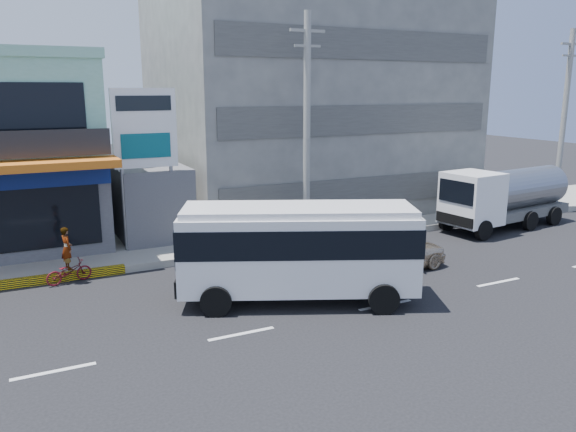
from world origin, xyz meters
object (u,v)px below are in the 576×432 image
(minibus, at_px, (298,245))
(sedan, at_px, (392,251))
(tanker_truck, at_px, (503,196))
(utility_pole_far, at_px, (564,121))
(satellite_dish, at_px, (149,165))
(concrete_building, at_px, (307,86))
(utility_pole_near, at_px, (307,130))
(billboard, at_px, (145,137))
(motorcycle_rider, at_px, (68,265))

(minibus, distance_m, sedan, 4.98)
(tanker_truck, bearing_deg, utility_pole_far, 13.87)
(satellite_dish, height_order, tanker_truck, satellite_dish)
(concrete_building, bearing_deg, satellite_dish, -158.20)
(utility_pole_far, bearing_deg, satellite_dish, 170.71)
(utility_pole_near, bearing_deg, sedan, -73.78)
(billboard, bearing_deg, utility_pole_far, -4.57)
(minibus, bearing_deg, satellite_dish, 105.69)
(sedan, bearing_deg, utility_pole_far, -78.34)
(concrete_building, relative_size, utility_pole_near, 1.60)
(concrete_building, relative_size, tanker_truck, 2.05)
(billboard, relative_size, minibus, 0.87)
(satellite_dish, xyz_separation_m, billboard, (-0.50, -1.80, 1.35))
(sedan, height_order, motorcycle_rider, motorcycle_rider)
(concrete_building, bearing_deg, billboard, -151.08)
(concrete_building, height_order, motorcycle_rider, concrete_building)
(minibus, bearing_deg, tanker_truck, 17.80)
(utility_pole_near, height_order, sedan, utility_pole_near)
(concrete_building, height_order, minibus, concrete_building)
(sedan, bearing_deg, satellite_dish, 36.34)
(tanker_truck, bearing_deg, utility_pole_near, 172.42)
(utility_pole_far, height_order, tanker_truck, utility_pole_far)
(minibus, xyz_separation_m, motorcycle_rider, (-6.64, 5.20, -1.22))
(concrete_building, distance_m, utility_pole_far, 14.32)
(utility_pole_near, relative_size, sedan, 2.22)
(tanker_truck, bearing_deg, concrete_building, 125.45)
(minibus, bearing_deg, motorcycle_rider, 141.93)
(utility_pole_far, bearing_deg, tanker_truck, -166.13)
(utility_pole_near, relative_size, motorcycle_rider, 4.81)
(utility_pole_far, distance_m, minibus, 20.47)
(satellite_dish, relative_size, tanker_truck, 0.19)
(satellite_dish, xyz_separation_m, minibus, (2.64, -9.40, -1.67))
(satellite_dish, relative_size, utility_pole_near, 0.15)
(billboard, height_order, sedan, billboard)
(concrete_building, distance_m, motorcycle_rider, 17.41)
(billboard, bearing_deg, utility_pole_near, -15.48)
(minibus, height_order, motorcycle_rider, minibus)
(motorcycle_rider, bearing_deg, billboard, 34.44)
(utility_pole_far, distance_m, tanker_truck, 6.77)
(minibus, height_order, tanker_truck, minibus)
(concrete_building, xyz_separation_m, satellite_dish, (-10.00, -4.00, -3.42))
(sedan, xyz_separation_m, motorcycle_rider, (-11.33, 3.95, -0.08))
(utility_pole_near, height_order, utility_pole_far, same)
(utility_pole_near, distance_m, motorcycle_rider, 10.97)
(concrete_building, distance_m, sedan, 13.92)
(utility_pole_far, bearing_deg, sedan, -162.76)
(utility_pole_near, distance_m, utility_pole_far, 16.00)
(utility_pole_far, xyz_separation_m, tanker_truck, (-5.60, -1.38, -3.54))
(billboard, xyz_separation_m, utility_pole_far, (22.50, -1.80, 0.22))
(concrete_building, height_order, utility_pole_near, concrete_building)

